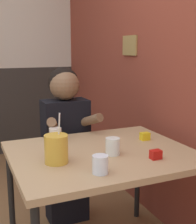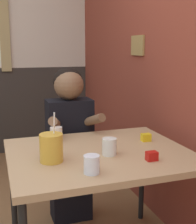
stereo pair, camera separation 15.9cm
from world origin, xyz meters
name	(u,v)px [view 1 (the left image)]	position (x,y,z in m)	size (l,w,h in m)	color
brick_wall_right	(120,47)	(1.36, 1.35, 1.35)	(0.08, 4.70, 2.70)	brown
main_table	(102,161)	(0.70, 0.29, 0.68)	(1.06, 0.88, 0.74)	tan
person_seated	(66,140)	(0.66, 0.88, 0.66)	(0.42, 0.42, 1.21)	black
cocktail_pitcher	(56,149)	(0.40, 0.21, 0.82)	(0.13, 0.13, 0.27)	gold
glass_near_pitcher	(100,164)	(0.56, -0.01, 0.79)	(0.08, 0.08, 0.09)	silver
glass_center	(113,146)	(0.74, 0.21, 0.79)	(0.08, 0.08, 0.10)	silver
glass_far_side	(55,135)	(0.50, 0.59, 0.79)	(0.08, 0.08, 0.09)	silver
condiment_ketchup	(156,155)	(0.92, 0.05, 0.77)	(0.06, 0.04, 0.05)	#B7140F
condiment_mustard	(145,136)	(1.06, 0.39, 0.77)	(0.06, 0.04, 0.05)	yellow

